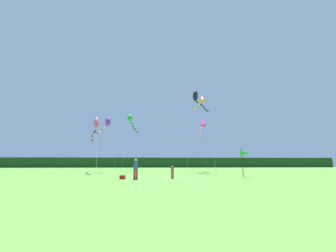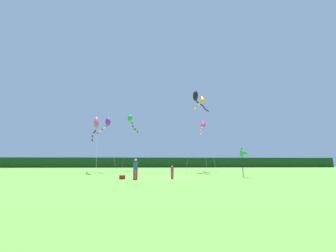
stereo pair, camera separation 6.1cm
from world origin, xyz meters
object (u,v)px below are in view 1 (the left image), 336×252
Objects in this scene: kite_rainbow at (96,126)px; kite_orange at (201,100)px; person_adult at (136,168)px; banner_flag_pole at (245,153)px; kite_black at (196,97)px; kite_purple at (107,123)px; person_child at (172,171)px; cooler_box at (122,177)px; kite_magenta at (203,123)px; kite_green at (131,120)px.

kite_orange is at bearing 2.31° from kite_rainbow.
person_adult is 0.61× the size of banner_flag_pole.
kite_purple is at bearing 176.52° from kite_black.
person_child is at bearing -115.74° from kite_orange.
person_adult is 3.66× the size of cooler_box.
kite_magenta is 16.76m from kite_rainbow.
person_adult is at bearing -166.41° from person_child.
kite_magenta is at bearing 15.16° from kite_rainbow.
kite_purple reaches higher than cooler_box.
kite_magenta is (6.29, 14.70, 7.15)m from person_child.
kite_black is at bearing 68.74° from person_child.
kite_magenta is 1.05× the size of kite_purple.
person_child is at bearing -111.26° from kite_black.
kite_purple is (-13.85, 0.84, -4.17)m from kite_black.
person_adult is at bearing -121.70° from kite_magenta.
person_adult is at bearing -26.16° from cooler_box.
kite_orange is at bearing -31.11° from kite_green.
person_adult is 17.46m from kite_orange.
kite_purple is 0.73× the size of kite_rainbow.
kite_magenta is at bearing 56.60° from kite_black.
kite_green reaches higher than banner_flag_pole.
banner_flag_pole is at bearing 8.87° from cooler_box.
person_child is 0.10× the size of kite_rainbow.
person_child is 17.40m from kite_black.
kite_rainbow is at bearing 116.97° from cooler_box.
person_child is 15.75m from kite_orange.
kite_black reaches higher than kite_green.
kite_green is at bearing 94.14° from cooler_box.
kite_orange is at bearing 53.91° from person_adult.
kite_purple is 3.35m from kite_rainbow.
kite_rainbow reaches higher than banner_flag_pole.
kite_purple is at bearing 144.76° from banner_flag_pole.
kite_green is (-12.06, 2.90, 0.94)m from kite_magenta.
cooler_box is (-4.48, -0.21, -0.49)m from person_child.
kite_rainbow is (-5.36, 10.54, 6.36)m from cooler_box.
cooler_box is at bearing -171.13° from banner_flag_pole.
banner_flag_pole is 0.35× the size of kite_purple.
cooler_box is 19.57m from kite_black.
kite_black is at bearing 58.57° from person_adult.
banner_flag_pole is (7.67, 1.69, 1.73)m from person_child.
person_child is at bearing 13.59° from person_adult.
kite_magenta is 12.44m from kite_green.
cooler_box is 18.17m from kite_orange.
kite_rainbow reaches higher than person_child.
kite_green is (-5.76, 17.61, 8.08)m from person_child.
kite_orange is (9.75, 11.15, 10.52)m from cooler_box.
banner_flag_pole is (12.15, 1.89, 2.22)m from cooler_box.
kite_purple is (-8.95, 13.43, 6.80)m from person_child.
kite_orange is (5.28, 10.94, 10.03)m from person_child.
cooler_box is at bearing -131.17° from kite_orange.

